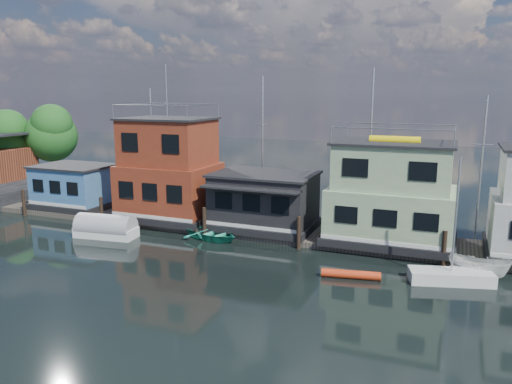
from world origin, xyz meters
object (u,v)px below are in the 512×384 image
at_px(houseboat_blue, 75,186).
at_px(houseboat_dark, 264,201).
at_px(houseboat_green, 392,195).
at_px(dinghy_teal, 212,233).
at_px(tarp_runabout, 106,228).
at_px(houseboat_red, 169,171).
at_px(day_sailer, 451,275).
at_px(motorboat, 479,267).
at_px(red_kayak, 351,274).

xyz_separation_m(houseboat_blue, houseboat_dark, (17.50, -0.02, 0.21)).
distance_m(houseboat_blue, houseboat_green, 26.53).
distance_m(dinghy_teal, tarp_runabout, 7.68).
bearing_deg(dinghy_teal, houseboat_red, 76.90).
bearing_deg(houseboat_red, houseboat_dark, -0.14).
relative_size(houseboat_dark, dinghy_teal, 1.76).
relative_size(houseboat_green, dinghy_teal, 2.00).
bearing_deg(day_sailer, tarp_runabout, 164.65).
relative_size(day_sailer, tarp_runabout, 1.52).
relative_size(day_sailer, motorboat, 2.11).
xyz_separation_m(houseboat_green, dinghy_teal, (-11.77, -3.01, -3.11)).
relative_size(houseboat_dark, houseboat_green, 0.88).
distance_m(houseboat_blue, tarp_runabout, 9.30).
bearing_deg(houseboat_dark, dinghy_teal, -132.82).
xyz_separation_m(houseboat_green, tarp_runabout, (-19.07, -5.37, -2.88)).
bearing_deg(houseboat_green, dinghy_teal, -165.67).
bearing_deg(motorboat, houseboat_blue, 90.74).
height_order(houseboat_dark, tarp_runabout, houseboat_dark).
height_order(day_sailer, dinghy_teal, day_sailer).
relative_size(houseboat_blue, houseboat_red, 0.54).
distance_m(houseboat_dark, tarp_runabout, 11.54).
relative_size(houseboat_blue, day_sailer, 0.92).
xyz_separation_m(dinghy_teal, tarp_runabout, (-7.30, -2.37, 0.23)).
xyz_separation_m(red_kayak, motorboat, (6.62, 2.81, 0.39)).
relative_size(houseboat_green, tarp_runabout, 1.83).
bearing_deg(dinghy_teal, houseboat_blue, 95.24).
relative_size(houseboat_blue, houseboat_green, 0.76).
xyz_separation_m(dinghy_teal, red_kayak, (10.57, -3.79, -0.20)).
xyz_separation_m(houseboat_blue, tarp_runabout, (7.43, -5.37, -1.54)).
distance_m(houseboat_green, tarp_runabout, 20.02).
xyz_separation_m(houseboat_dark, tarp_runabout, (-10.07, -5.36, -1.75)).
xyz_separation_m(day_sailer, motorboat, (1.44, 1.38, 0.22)).
xyz_separation_m(houseboat_dark, motorboat, (14.42, -3.97, -1.78)).
distance_m(houseboat_dark, houseboat_green, 9.07).
bearing_deg(red_kayak, day_sailer, 5.37).
relative_size(houseboat_red, houseboat_green, 1.41).
bearing_deg(motorboat, tarp_runabout, 101.11).
relative_size(day_sailer, red_kayak, 2.12).
relative_size(dinghy_teal, red_kayak, 1.28).
bearing_deg(dinghy_teal, tarp_runabout, 124.75).
bearing_deg(houseboat_dark, motorboat, -15.38).
bearing_deg(houseboat_green, motorboat, -36.34).
bearing_deg(houseboat_green, day_sailer, -53.44).
height_order(day_sailer, motorboat, day_sailer).
height_order(houseboat_blue, dinghy_teal, houseboat_blue).
height_order(houseboat_red, red_kayak, houseboat_red).
xyz_separation_m(houseboat_blue, red_kayak, (25.30, -6.80, -1.97)).
bearing_deg(houseboat_red, tarp_runabout, -111.03).
height_order(houseboat_blue, tarp_runabout, houseboat_blue).
bearing_deg(houseboat_blue, motorboat, -7.12).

